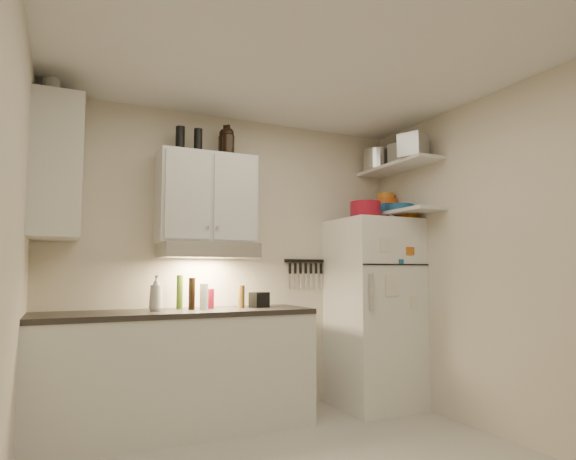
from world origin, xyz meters
name	(u,v)px	position (x,y,z in m)	size (l,w,h in m)	color
ceiling	(313,49)	(0.00, 0.00, 2.61)	(3.20, 3.00, 0.02)	white
back_wall	(233,262)	(0.00, 1.51, 1.30)	(3.20, 0.02, 2.60)	beige
left_wall	(6,254)	(-1.61, 0.00, 1.30)	(0.02, 3.00, 2.60)	beige
right_wall	(504,261)	(1.61, 0.00, 1.30)	(0.02, 3.00, 2.60)	beige
base_cabinet	(177,374)	(-0.55, 1.20, 0.44)	(2.10, 0.60, 0.88)	silver
countertop	(178,313)	(-0.55, 1.20, 0.90)	(2.10, 0.62, 0.04)	#2A2724
upper_cabinet	(206,199)	(-0.30, 1.33, 1.83)	(0.80, 0.33, 0.75)	silver
side_cabinet	(57,169)	(-1.44, 1.20, 1.95)	(0.33, 0.55, 1.00)	silver
range_hood	(208,251)	(-0.30, 1.27, 1.39)	(0.76, 0.46, 0.12)	silver
fridge	(374,312)	(1.25, 1.16, 0.85)	(0.70, 0.68, 1.70)	white
shelf_hi	(398,167)	(1.45, 1.02, 2.20)	(0.30, 0.95, 0.03)	silver
shelf_lo	(399,213)	(1.45, 1.02, 1.76)	(0.30, 0.95, 0.03)	silver
knife_strip	(305,261)	(0.70, 1.49, 1.32)	(0.42, 0.02, 0.03)	black
dutch_oven	(365,211)	(1.15, 1.13, 1.78)	(0.28, 0.28, 0.16)	maroon
book_stack	(406,216)	(1.52, 1.01, 1.74)	(0.18, 0.22, 0.07)	#C66218
spice_jar	(392,215)	(1.38, 1.04, 1.75)	(0.06, 0.06, 0.09)	silver
stock_pot	(377,160)	(1.40, 1.28, 2.31)	(0.27, 0.27, 0.19)	silver
tin_a	(402,155)	(1.50, 1.02, 2.32)	(0.20, 0.18, 0.20)	#AAAAAD
tin_b	(413,146)	(1.38, 0.72, 2.32)	(0.21, 0.21, 0.21)	#AAAAAD
bowl_teal	(384,210)	(1.48, 1.29, 1.83)	(0.26, 0.26, 0.10)	navy
bowl_orange	(386,202)	(1.51, 1.29, 1.91)	(0.21, 0.21, 0.06)	#F15C16
bowl_yellow	(386,196)	(1.51, 1.29, 1.97)	(0.16, 0.16, 0.05)	orange
plates	(400,208)	(1.45, 1.00, 1.81)	(0.25, 0.25, 0.06)	navy
growler_a	(225,143)	(-0.14, 1.36, 2.33)	(0.11, 0.11, 0.26)	black
growler_b	(228,141)	(-0.13, 1.28, 2.32)	(0.10, 0.10, 0.25)	black
thermos_a	(198,141)	(-0.39, 1.30, 2.30)	(0.07, 0.07, 0.20)	black
thermos_b	(180,139)	(-0.53, 1.34, 2.31)	(0.07, 0.07, 0.22)	black
side_jar	(51,88)	(-1.49, 1.20, 2.53)	(0.12, 0.12, 0.16)	silver
soap_bottle	(156,291)	(-0.72, 1.21, 1.07)	(0.12, 0.12, 0.30)	silver
pepper_mill	(241,297)	(-0.02, 1.23, 1.01)	(0.06, 0.06, 0.19)	brown
oil_bottle	(180,292)	(-0.51, 1.33, 1.06)	(0.05, 0.05, 0.27)	#3D5E17
vinegar_bottle	(192,294)	(-0.44, 1.23, 1.05)	(0.05, 0.05, 0.25)	black
clear_bottle	(204,296)	(-0.34, 1.20, 1.02)	(0.07, 0.07, 0.20)	silver
red_jar	(209,299)	(-0.28, 1.28, 1.00)	(0.08, 0.08, 0.16)	maroon
caddy	(259,300)	(0.14, 1.23, 0.98)	(0.15, 0.11, 0.13)	black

